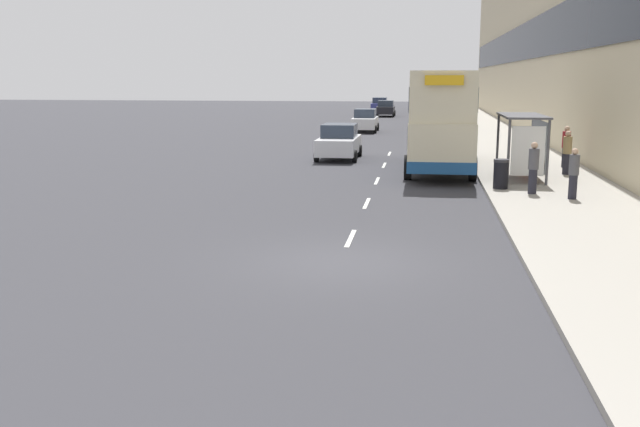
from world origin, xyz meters
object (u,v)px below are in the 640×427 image
(pedestrian_at_shelter, at_px, (566,146))
(pedestrian_1, at_px, (574,173))
(double_decker_bus_near, at_px, (440,118))
(pedestrian_3, at_px, (567,152))
(bus_shelter, at_px, (527,134))
(litter_bin, at_px, (501,174))
(car_1, at_px, (386,109))
(pedestrian_2, at_px, (533,167))
(car_2, at_px, (365,120))
(car_0, at_px, (339,142))
(car_3, at_px, (380,105))

(pedestrian_at_shelter, distance_m, pedestrian_1, 8.74)
(double_decker_bus_near, relative_size, pedestrian_3, 5.79)
(bus_shelter, relative_size, litter_bin, 4.00)
(car_1, bearing_deg, pedestrian_2, 98.51)
(car_1, distance_m, car_2, 22.21)
(double_decker_bus_near, xyz_separation_m, car_0, (-4.89, 3.84, -1.42))
(car_1, xyz_separation_m, pedestrian_2, (7.72, -51.61, 0.21))
(car_2, xyz_separation_m, litter_bin, (7.15, -28.37, -0.19))
(bus_shelter, height_order, pedestrian_1, bus_shelter)
(pedestrian_1, bearing_deg, car_3, 99.31)
(bus_shelter, relative_size, car_0, 0.94)
(car_3, bearing_deg, bus_shelter, 99.20)
(car_1, distance_m, pedestrian_1, 53.28)
(pedestrian_at_shelter, distance_m, litter_bin, 7.54)
(pedestrian_2, bearing_deg, car_1, 98.51)
(car_3, height_order, litter_bin, car_3)
(pedestrian_2, relative_size, litter_bin, 1.68)
(car_0, distance_m, pedestrian_3, 11.44)
(pedestrian_1, xyz_separation_m, pedestrian_2, (-1.14, 0.92, 0.05))
(pedestrian_2, height_order, pedestrian_3, pedestrian_3)
(pedestrian_1, relative_size, pedestrian_3, 0.93)
(car_2, relative_size, car_3, 1.05)
(double_decker_bus_near, relative_size, car_2, 2.25)
(pedestrian_1, height_order, pedestrian_2, pedestrian_2)
(double_decker_bus_near, distance_m, car_2, 23.03)
(car_1, bearing_deg, car_2, 89.01)
(pedestrian_3, bearing_deg, bus_shelter, -138.76)
(litter_bin, bearing_deg, pedestrian_1, -42.98)
(pedestrian_2, relative_size, pedestrian_3, 0.99)
(car_0, bearing_deg, car_1, -90.27)
(car_1, bearing_deg, bus_shelter, 99.47)
(car_2, relative_size, litter_bin, 4.37)
(pedestrian_3, bearing_deg, pedestrian_2, -111.61)
(car_2, bearing_deg, pedestrian_1, 106.95)
(pedestrian_3, bearing_deg, double_decker_bus_near, 161.83)
(double_decker_bus_near, relative_size, pedestrian_1, 6.21)
(pedestrian_at_shelter, relative_size, pedestrian_3, 1.02)
(car_1, xyz_separation_m, car_3, (-1.14, 8.45, 0.03))
(bus_shelter, relative_size, double_decker_bus_near, 0.41)
(bus_shelter, distance_m, litter_bin, 3.17)
(pedestrian_3, bearing_deg, pedestrian_at_shelter, 80.47)
(bus_shelter, height_order, car_3, bus_shelter)
(car_1, xyz_separation_m, pedestrian_at_shelter, (10.23, -43.90, 0.24))
(pedestrian_1, bearing_deg, pedestrian_2, 140.95)
(car_2, bearing_deg, car_0, 90.59)
(car_1, distance_m, pedestrian_3, 47.34)
(car_3, relative_size, pedestrian_at_shelter, 2.40)
(pedestrian_at_shelter, distance_m, pedestrian_2, 8.11)
(car_0, bearing_deg, pedestrian_at_shelter, 163.38)
(car_3, distance_m, pedestrian_1, 61.80)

